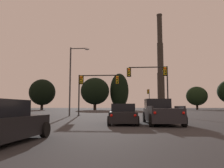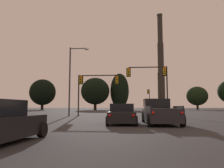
{
  "view_description": "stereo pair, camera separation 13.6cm",
  "coord_description": "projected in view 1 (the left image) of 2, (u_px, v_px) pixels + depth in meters",
  "views": [
    {
      "loc": [
        0.75,
        0.09,
        1.2
      ],
      "look_at": [
        -3.37,
        50.16,
        6.49
      ],
      "focal_mm": 35.0,
      "sensor_mm": 36.0,
      "label": 1
    },
    {
      "loc": [
        0.89,
        0.1,
        1.2
      ],
      "look_at": [
        -3.37,
        50.16,
        6.49
      ],
      "focal_mm": 35.0,
      "sensor_mm": 36.0,
      "label": 2
    }
  ],
  "objects": [
    {
      "name": "treeline_center_right",
      "position": [
        42.0,
        92.0,
        90.95
      ],
      "size": [
        10.85,
        9.77,
        12.75
      ],
      "color": "black",
      "rests_on": "ground_plane"
    },
    {
      "name": "traffic_light_overhead_left",
      "position": [
        93.0,
        84.0,
        30.04
      ],
      "size": [
        5.79,
        0.5,
        5.63
      ],
      "color": "black",
      "rests_on": "ground_plane"
    },
    {
      "name": "treeline_right_mid",
      "position": [
        119.0,
        91.0,
        93.46
      ],
      "size": [
        7.92,
        7.13,
        15.56
      ],
      "color": "black",
      "rests_on": "ground_plane"
    },
    {
      "name": "traffic_light_far_right",
      "position": [
        149.0,
        97.0,
        61.1
      ],
      "size": [
        0.78,
        0.5,
        6.17
      ],
      "color": "black",
      "rests_on": "ground_plane"
    },
    {
      "name": "sedan_center_lane_second",
      "position": [
        123.0,
        114.0,
        15.62
      ],
      "size": [
        2.12,
        4.76,
        1.43
      ],
      "rotation": [
        0.0,
        0.0,
        0.03
      ],
      "color": "black",
      "rests_on": "ground_plane"
    },
    {
      "name": "street_lamp",
      "position": [
        73.0,
        74.0,
        29.23
      ],
      "size": [
        2.68,
        0.36,
        9.24
      ],
      "color": "#38383A",
      "rests_on": "ground_plane"
    },
    {
      "name": "traffic_light_overhead_right",
      "position": [
        154.0,
        78.0,
        29.28
      ],
      "size": [
        5.6,
        0.5,
        6.65
      ],
      "color": "black",
      "rests_on": "ground_plane"
    },
    {
      "name": "smokestack",
      "position": [
        161.0,
        71.0,
        119.1
      ],
      "size": [
        6.16,
        6.16,
        52.9
      ],
      "color": "#2B2722",
      "rests_on": "ground_plane"
    },
    {
      "name": "treeline_left_mid",
      "position": [
        95.0,
        91.0,
        90.5
      ],
      "size": [
        11.83,
        10.65,
        13.33
      ],
      "color": "black",
      "rests_on": "ground_plane"
    },
    {
      "name": "pickup_truck_right_lane_second",
      "position": [
        160.0,
        112.0,
        15.65
      ],
      "size": [
        2.33,
        5.56,
        1.82
      ],
      "rotation": [
        0.0,
        0.0,
        0.03
      ],
      "color": "#232328",
      "rests_on": "ground_plane"
    },
    {
      "name": "treeline_far_left",
      "position": [
        197.0,
        96.0,
        94.37
      ],
      "size": [
        9.0,
        8.1,
        10.01
      ],
      "color": "black",
      "rests_on": "ground_plane"
    }
  ]
}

